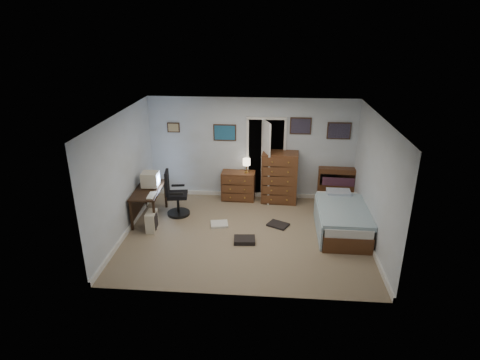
% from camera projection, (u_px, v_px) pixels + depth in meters
% --- Properties ---
extents(floor, '(5.00, 4.00, 0.02)m').
position_uv_depth(floor, '(246.00, 235.00, 8.36)').
color(floor, gray).
rests_on(floor, ground).
extents(computer_desk, '(0.62, 1.25, 0.71)m').
position_uv_depth(computer_desk, '(145.00, 196.00, 8.87)').
color(computer_desk, black).
rests_on(computer_desk, floor).
extents(crt_monitor, '(0.38, 0.36, 0.34)m').
position_uv_depth(crt_monitor, '(150.00, 179.00, 8.88)').
color(crt_monitor, beige).
rests_on(crt_monitor, computer_desk).
extents(keyboard, '(0.16, 0.38, 0.02)m').
position_uv_depth(keyboard, '(151.00, 195.00, 8.46)').
color(keyboard, beige).
rests_on(keyboard, computer_desk).
extents(pc_tower, '(0.21, 0.40, 0.42)m').
position_uv_depth(pc_tower, '(152.00, 221.00, 8.46)').
color(pc_tower, beige).
rests_on(pc_tower, floor).
extents(office_chair, '(0.58, 0.58, 1.06)m').
position_uv_depth(office_chair, '(175.00, 198.00, 9.08)').
color(office_chair, black).
rests_on(office_chair, floor).
extents(media_stack, '(0.17, 0.17, 0.81)m').
position_uv_depth(media_stack, '(162.00, 177.00, 10.34)').
color(media_stack, maroon).
rests_on(media_stack, floor).
extents(low_dresser, '(0.82, 0.44, 0.72)m').
position_uv_depth(low_dresser, '(238.00, 186.00, 9.90)').
color(low_dresser, brown).
rests_on(low_dresser, floor).
extents(table_lamp, '(0.19, 0.19, 0.35)m').
position_uv_depth(table_lamp, '(247.00, 162.00, 9.65)').
color(table_lamp, gold).
rests_on(table_lamp, low_dresser).
extents(doorway, '(0.96, 1.12, 2.05)m').
position_uv_depth(doorway, '(266.00, 155.00, 10.07)').
color(doorway, black).
rests_on(doorway, floor).
extents(tall_dresser, '(0.88, 0.55, 1.25)m').
position_uv_depth(tall_dresser, '(280.00, 177.00, 9.70)').
color(tall_dresser, brown).
rests_on(tall_dresser, floor).
extents(headboard_bookcase, '(0.96, 0.29, 0.86)m').
position_uv_depth(headboard_bookcase, '(338.00, 184.00, 9.76)').
color(headboard_bookcase, brown).
rests_on(headboard_bookcase, floor).
extents(bed, '(1.04, 1.90, 0.62)m').
position_uv_depth(bed, '(341.00, 218.00, 8.41)').
color(bed, brown).
rests_on(bed, floor).
extents(wall_posters, '(4.38, 0.04, 0.60)m').
position_uv_depth(wall_posters, '(276.00, 130.00, 9.51)').
color(wall_posters, '#331E11').
rests_on(wall_posters, floor).
extents(floor_clutter, '(1.75, 1.16, 0.08)m').
position_uv_depth(floor_clutter, '(246.00, 232.00, 8.40)').
color(floor_clutter, black).
rests_on(floor_clutter, floor).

